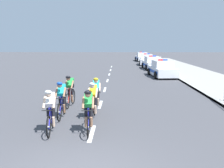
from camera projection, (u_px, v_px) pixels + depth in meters
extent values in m
cube|color=gray|center=(215.00, 82.00, 19.03)|extent=(4.85, 60.00, 0.12)
cube|color=#9E9E99|center=(184.00, 82.00, 19.09)|extent=(0.16, 60.00, 0.13)
cube|color=white|center=(92.00, 133.00, 8.36)|extent=(0.14, 1.60, 0.01)
cube|color=white|center=(100.00, 104.00, 12.30)|extent=(0.14, 1.60, 0.01)
cube|color=white|center=(105.00, 90.00, 16.25)|extent=(0.14, 1.60, 0.01)
cube|color=white|center=(107.00, 81.00, 20.19)|extent=(0.14, 1.60, 0.01)
cube|color=white|center=(109.00, 74.00, 24.14)|extent=(0.14, 1.60, 0.01)
cube|color=white|center=(111.00, 70.00, 28.09)|extent=(0.14, 1.60, 0.01)
cube|color=white|center=(112.00, 67.00, 32.03)|extent=(0.14, 1.60, 0.01)
torus|color=black|center=(49.00, 127.00, 7.92)|extent=(0.13, 0.72, 0.72)
cylinder|color=#99999E|center=(49.00, 127.00, 7.92)|extent=(0.07, 0.07, 0.06)
torus|color=black|center=(53.00, 118.00, 8.90)|extent=(0.13, 0.72, 0.72)
cylinder|color=#99999E|center=(53.00, 118.00, 8.90)|extent=(0.07, 0.07, 0.06)
cylinder|color=#1E1E99|center=(50.00, 107.00, 8.28)|extent=(0.10, 0.55, 0.04)
cylinder|color=#1E1E99|center=(50.00, 118.00, 8.16)|extent=(0.10, 0.48, 0.63)
cylinder|color=#1E1E99|center=(51.00, 114.00, 8.52)|extent=(0.04, 0.04, 0.65)
cylinder|color=black|center=(48.00, 110.00, 7.94)|extent=(0.42, 0.08, 0.03)
cube|color=black|center=(51.00, 104.00, 8.47)|extent=(0.13, 0.23, 0.05)
cube|color=white|center=(50.00, 100.00, 8.31)|extent=(0.34, 0.58, 0.45)
cube|color=black|center=(51.00, 103.00, 8.45)|extent=(0.30, 0.23, 0.18)
cylinder|color=black|center=(54.00, 113.00, 8.47)|extent=(0.14, 0.23, 0.40)
cylinder|color=beige|center=(54.00, 122.00, 8.43)|extent=(0.11, 0.16, 0.36)
cylinder|color=black|center=(48.00, 114.00, 8.45)|extent=(0.13, 0.18, 0.40)
cylinder|color=beige|center=(48.00, 122.00, 8.41)|extent=(0.10, 0.13, 0.36)
cylinder|color=beige|center=(54.00, 102.00, 8.12)|extent=(0.12, 0.41, 0.35)
cylinder|color=beige|center=(44.00, 103.00, 8.09)|extent=(0.12, 0.41, 0.35)
sphere|color=beige|center=(48.00, 94.00, 7.98)|extent=(0.19, 0.19, 0.19)
ellipsoid|color=white|center=(48.00, 92.00, 7.96)|extent=(0.27, 0.34, 0.24)
torus|color=black|center=(88.00, 127.00, 7.89)|extent=(0.10, 0.73, 0.72)
cylinder|color=#99999E|center=(88.00, 127.00, 7.89)|extent=(0.06, 0.06, 0.06)
torus|color=black|center=(89.00, 118.00, 8.88)|extent=(0.10, 0.73, 0.72)
cylinder|color=#99999E|center=(89.00, 118.00, 8.88)|extent=(0.06, 0.06, 0.06)
cylinder|color=#1E1E99|center=(88.00, 107.00, 8.25)|extent=(0.08, 0.55, 0.04)
cylinder|color=#1E1E99|center=(88.00, 118.00, 8.13)|extent=(0.08, 0.48, 0.63)
cylinder|color=#1E1E99|center=(89.00, 114.00, 8.50)|extent=(0.04, 0.04, 0.65)
cylinder|color=black|center=(88.00, 111.00, 7.91)|extent=(0.42, 0.06, 0.03)
cube|color=black|center=(89.00, 105.00, 8.44)|extent=(0.12, 0.23, 0.05)
cube|color=green|center=(88.00, 100.00, 8.28)|extent=(0.32, 0.57, 0.45)
cube|color=black|center=(89.00, 104.00, 8.42)|extent=(0.29, 0.22, 0.18)
cylinder|color=black|center=(91.00, 114.00, 8.43)|extent=(0.13, 0.23, 0.40)
cylinder|color=#9E7051|center=(91.00, 122.00, 8.40)|extent=(0.10, 0.16, 0.36)
cylinder|color=black|center=(86.00, 114.00, 8.43)|extent=(0.12, 0.18, 0.40)
cylinder|color=#9E7051|center=(86.00, 122.00, 8.39)|extent=(0.10, 0.13, 0.36)
cylinder|color=#9E7051|center=(93.00, 103.00, 8.09)|extent=(0.11, 0.41, 0.35)
cylinder|color=#9E7051|center=(83.00, 103.00, 8.07)|extent=(0.11, 0.41, 0.35)
sphere|color=#9E7051|center=(88.00, 95.00, 7.95)|extent=(0.19, 0.19, 0.19)
ellipsoid|color=black|center=(88.00, 93.00, 7.93)|extent=(0.25, 0.33, 0.24)
torus|color=black|center=(59.00, 112.00, 9.62)|extent=(0.06, 0.72, 0.72)
cylinder|color=#99999E|center=(59.00, 112.00, 9.62)|extent=(0.06, 0.06, 0.06)
torus|color=black|center=(64.00, 106.00, 10.61)|extent=(0.06, 0.72, 0.72)
cylinder|color=#99999E|center=(64.00, 106.00, 10.61)|extent=(0.06, 0.06, 0.06)
cylinder|color=#1E1E99|center=(61.00, 96.00, 9.98)|extent=(0.05, 0.55, 0.04)
cylinder|color=#1E1E99|center=(61.00, 105.00, 9.86)|extent=(0.05, 0.48, 0.63)
cylinder|color=#1E1E99|center=(63.00, 102.00, 10.22)|extent=(0.04, 0.04, 0.65)
cylinder|color=black|center=(59.00, 99.00, 9.63)|extent=(0.42, 0.04, 0.03)
cube|color=black|center=(62.00, 94.00, 10.17)|extent=(0.10, 0.22, 0.05)
cube|color=#19B2B7|center=(61.00, 90.00, 10.01)|extent=(0.29, 0.55, 0.46)
cube|color=black|center=(62.00, 93.00, 10.15)|extent=(0.28, 0.21, 0.18)
cylinder|color=black|center=(64.00, 102.00, 10.16)|extent=(0.11, 0.23, 0.40)
cylinder|color=#9E7051|center=(64.00, 108.00, 10.12)|extent=(0.09, 0.16, 0.36)
cylinder|color=black|center=(60.00, 102.00, 10.16)|extent=(0.11, 0.17, 0.40)
cylinder|color=#9E7051|center=(60.00, 108.00, 10.12)|extent=(0.09, 0.12, 0.36)
cylinder|color=#9E7051|center=(64.00, 92.00, 9.81)|extent=(0.08, 0.40, 0.35)
cylinder|color=#9E7051|center=(56.00, 92.00, 9.81)|extent=(0.08, 0.40, 0.35)
sphere|color=#9E7051|center=(60.00, 85.00, 9.68)|extent=(0.19, 0.19, 0.19)
ellipsoid|color=blue|center=(60.00, 84.00, 9.66)|extent=(0.24, 0.32, 0.24)
torus|color=black|center=(92.00, 113.00, 9.46)|extent=(0.06, 0.72, 0.72)
cylinder|color=#99999E|center=(92.00, 113.00, 9.46)|extent=(0.06, 0.06, 0.06)
torus|color=black|center=(95.00, 107.00, 10.44)|extent=(0.06, 0.72, 0.72)
cylinder|color=#99999E|center=(95.00, 107.00, 10.44)|extent=(0.06, 0.06, 0.06)
cylinder|color=#B21919|center=(93.00, 97.00, 9.81)|extent=(0.05, 0.55, 0.04)
cylinder|color=#B21919|center=(92.00, 106.00, 9.69)|extent=(0.05, 0.48, 0.63)
cylinder|color=#B21919|center=(94.00, 103.00, 10.06)|extent=(0.04, 0.04, 0.65)
cylinder|color=black|center=(92.00, 100.00, 9.47)|extent=(0.42, 0.04, 0.03)
cube|color=black|center=(93.00, 95.00, 10.01)|extent=(0.11, 0.22, 0.05)
cube|color=yellow|center=(93.00, 91.00, 9.85)|extent=(0.29, 0.55, 0.47)
cube|color=black|center=(93.00, 94.00, 9.99)|extent=(0.28, 0.21, 0.18)
cylinder|color=black|center=(96.00, 103.00, 9.99)|extent=(0.12, 0.23, 0.40)
cylinder|color=beige|center=(95.00, 110.00, 9.96)|extent=(0.09, 0.16, 0.36)
cylinder|color=black|center=(91.00, 103.00, 10.00)|extent=(0.11, 0.17, 0.40)
cylinder|color=beige|center=(91.00, 110.00, 9.96)|extent=(0.09, 0.12, 0.36)
cylinder|color=beige|center=(96.00, 93.00, 9.64)|extent=(0.09, 0.40, 0.35)
cylinder|color=beige|center=(88.00, 93.00, 9.65)|extent=(0.09, 0.40, 0.35)
sphere|color=beige|center=(92.00, 86.00, 9.51)|extent=(0.19, 0.19, 0.19)
ellipsoid|color=white|center=(92.00, 85.00, 9.49)|extent=(0.24, 0.32, 0.24)
torus|color=black|center=(68.00, 101.00, 11.44)|extent=(0.10, 0.73, 0.72)
cylinder|color=#99999E|center=(68.00, 101.00, 11.44)|extent=(0.06, 0.06, 0.06)
torus|color=black|center=(73.00, 97.00, 12.42)|extent=(0.10, 0.73, 0.72)
cylinder|color=#99999E|center=(73.00, 97.00, 12.42)|extent=(0.06, 0.06, 0.06)
cylinder|color=#B21919|center=(70.00, 88.00, 11.79)|extent=(0.08, 0.55, 0.04)
cylinder|color=#B21919|center=(69.00, 95.00, 11.67)|extent=(0.08, 0.48, 0.63)
cylinder|color=#B21919|center=(71.00, 93.00, 12.04)|extent=(0.04, 0.04, 0.65)
cylinder|color=black|center=(68.00, 90.00, 11.45)|extent=(0.42, 0.06, 0.03)
cube|color=black|center=(71.00, 86.00, 11.98)|extent=(0.12, 0.23, 0.05)
cube|color=green|center=(70.00, 83.00, 11.83)|extent=(0.32, 0.57, 0.44)
cube|color=black|center=(71.00, 86.00, 11.97)|extent=(0.29, 0.22, 0.18)
cylinder|color=black|center=(73.00, 93.00, 11.96)|extent=(0.13, 0.23, 0.40)
cylinder|color=#9E7051|center=(72.00, 99.00, 11.93)|extent=(0.10, 0.16, 0.36)
cylinder|color=black|center=(69.00, 93.00, 11.98)|extent=(0.12, 0.18, 0.40)
cylinder|color=#9E7051|center=(69.00, 99.00, 11.95)|extent=(0.10, 0.13, 0.36)
cylinder|color=#9E7051|center=(72.00, 85.00, 11.61)|extent=(0.11, 0.41, 0.35)
cylinder|color=#9E7051|center=(66.00, 85.00, 11.64)|extent=(0.11, 0.41, 0.35)
sphere|color=#9E7051|center=(68.00, 79.00, 11.49)|extent=(0.19, 0.19, 0.19)
ellipsoid|color=black|center=(68.00, 77.00, 11.47)|extent=(0.25, 0.33, 0.24)
torus|color=black|center=(96.00, 105.00, 10.77)|extent=(0.09, 0.73, 0.72)
cylinder|color=#99999E|center=(96.00, 105.00, 10.77)|extent=(0.06, 0.06, 0.06)
torus|color=black|center=(97.00, 100.00, 11.76)|extent=(0.09, 0.73, 0.72)
cylinder|color=#99999E|center=(97.00, 100.00, 11.76)|extent=(0.06, 0.06, 0.06)
cylinder|color=silver|center=(96.00, 91.00, 11.13)|extent=(0.07, 0.55, 0.04)
cylinder|color=silver|center=(96.00, 99.00, 11.01)|extent=(0.07, 0.48, 0.63)
cylinder|color=silver|center=(96.00, 96.00, 11.38)|extent=(0.04, 0.04, 0.65)
cylinder|color=black|center=(96.00, 93.00, 10.79)|extent=(0.42, 0.05, 0.03)
cube|color=black|center=(96.00, 89.00, 11.32)|extent=(0.11, 0.23, 0.05)
cube|color=#19B2B7|center=(96.00, 85.00, 11.16)|extent=(0.31, 0.55, 0.47)
cube|color=black|center=(96.00, 88.00, 11.30)|extent=(0.29, 0.22, 0.18)
cylinder|color=black|center=(98.00, 96.00, 11.31)|extent=(0.12, 0.23, 0.40)
cylinder|color=beige|center=(98.00, 102.00, 11.28)|extent=(0.10, 0.16, 0.36)
cylinder|color=black|center=(94.00, 96.00, 11.31)|extent=(0.12, 0.17, 0.40)
cylinder|color=beige|center=(94.00, 102.00, 11.27)|extent=(0.10, 0.13, 0.36)
cylinder|color=beige|center=(100.00, 87.00, 10.97)|extent=(0.10, 0.40, 0.35)
cylinder|color=beige|center=(92.00, 87.00, 10.96)|extent=(0.10, 0.40, 0.35)
sphere|color=beige|center=(96.00, 81.00, 10.83)|extent=(0.19, 0.19, 0.19)
ellipsoid|color=yellow|center=(96.00, 79.00, 10.81)|extent=(0.25, 0.33, 0.24)
cube|color=silver|center=(162.00, 71.00, 22.44)|extent=(2.13, 4.53, 0.72)
cube|color=silver|center=(163.00, 64.00, 22.23)|extent=(1.73, 2.23, 0.60)
cube|color=#283342|center=(160.00, 63.00, 23.23)|extent=(1.44, 0.20, 0.51)
cube|color=#1947B2|center=(152.00, 71.00, 22.38)|extent=(0.33, 3.73, 0.24)
cube|color=#1947B2|center=(172.00, 71.00, 22.48)|extent=(0.33, 3.73, 0.24)
cube|color=red|center=(160.00, 60.00, 22.16)|extent=(0.41, 0.21, 0.11)
cube|color=blue|center=(165.00, 60.00, 22.18)|extent=(0.41, 0.21, 0.11)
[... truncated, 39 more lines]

